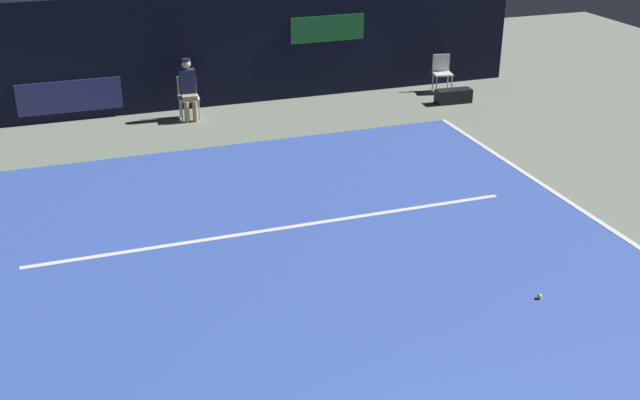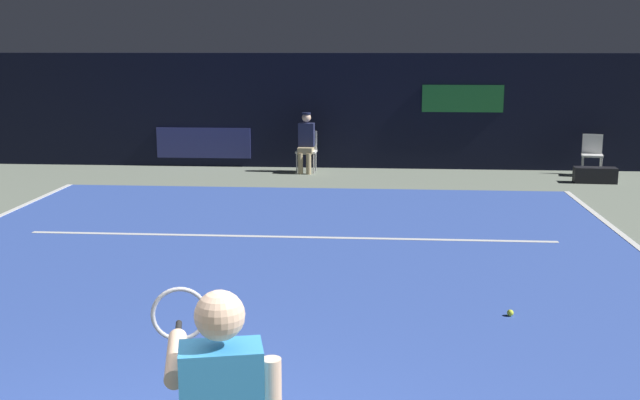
{
  "view_description": "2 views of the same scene",
  "coord_description": "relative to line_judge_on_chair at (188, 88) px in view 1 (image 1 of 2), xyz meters",
  "views": [
    {
      "loc": [
        -3.05,
        -3.46,
        5.53
      ],
      "look_at": [
        0.18,
        5.82,
        1.08
      ],
      "focal_mm": 44.37,
      "sensor_mm": 36.0,
      "label": 1
    },
    {
      "loc": [
        1.28,
        -3.55,
        2.75
      ],
      "look_at": [
        0.57,
        5.79,
        0.87
      ],
      "focal_mm": 43.01,
      "sensor_mm": 36.0,
      "label": 2
    }
  ],
  "objects": [
    {
      "name": "back_wall",
      "position": [
        0.3,
        0.83,
        0.61
      ],
      "size": [
        15.74,
        0.33,
        2.6
      ],
      "color": "black",
      "rests_on": "ground"
    },
    {
      "name": "equipment_bag",
      "position": [
        6.02,
        -0.87,
        -0.53
      ],
      "size": [
        0.86,
        0.37,
        0.32
      ],
      "primitive_type": "cube",
      "rotation": [
        0.0,
        0.0,
        -0.06
      ],
      "color": "black",
      "rests_on": "ground"
    },
    {
      "name": "tennis_ball",
      "position": [
        2.97,
        -9.06,
        -0.64
      ],
      "size": [
        0.07,
        0.07,
        0.07
      ],
      "primitive_type": "sphere",
      "color": "#CCE033",
      "rests_on": "court_surface"
    },
    {
      "name": "line_service",
      "position": [
        0.3,
        -5.93,
        -0.67
      ],
      "size": [
        7.72,
        0.1,
        0.01
      ],
      "primitive_type": "cube",
      "color": "white",
      "rests_on": "court_surface"
    },
    {
      "name": "court_surface",
      "position": [
        0.3,
        -8.06,
        -0.68
      ],
      "size": [
        9.9,
        12.19,
        0.01
      ],
      "primitive_type": "cube",
      "color": "#3856B2",
      "rests_on": "ground"
    },
    {
      "name": "line_sideline_left",
      "position": [
        5.2,
        -8.06,
        -0.67
      ],
      "size": [
        0.1,
        12.19,
        0.01
      ],
      "primitive_type": "cube",
      "color": "white",
      "rests_on": "court_surface"
    },
    {
      "name": "courtside_chair_near",
      "position": [
        6.2,
        0.09,
        -0.18
      ],
      "size": [
        0.51,
        0.49,
        0.88
      ],
      "color": "white",
      "rests_on": "ground"
    },
    {
      "name": "line_judge_on_chair",
      "position": [
        0.0,
        0.0,
        0.0
      ],
      "size": [
        0.46,
        0.55,
        1.32
      ],
      "color": "white",
      "rests_on": "ground"
    },
    {
      "name": "ground_plane",
      "position": [
        0.3,
        -8.06,
        -0.69
      ],
      "size": [
        30.77,
        30.77,
        0.0
      ],
      "primitive_type": "plane",
      "color": "gray"
    }
  ]
}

